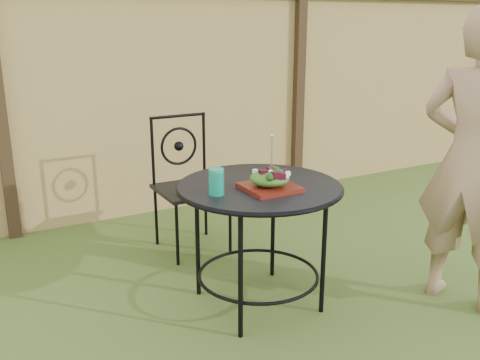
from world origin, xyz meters
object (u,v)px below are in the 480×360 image
at_px(patio_chair, 188,180).
at_px(salad_plate, 269,187).
at_px(patio_table, 259,208).
at_px(diner, 475,162).

height_order(patio_chair, salad_plate, patio_chair).
height_order(patio_table, salad_plate, salad_plate).
bearing_deg(salad_plate, patio_table, 89.87).
bearing_deg(patio_chair, diner, -54.43).
bearing_deg(patio_table, salad_plate, -90.13).
relative_size(diner, salad_plate, 6.26).
distance_m(patio_table, salad_plate, 0.18).
height_order(patio_table, diner, diner).
height_order(patio_chair, diner, diner).
relative_size(patio_table, patio_chair, 0.97).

